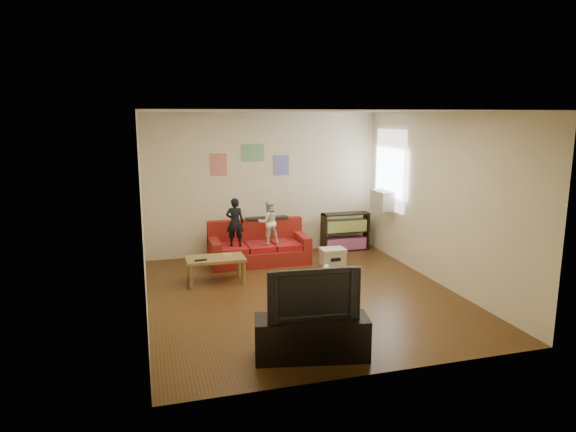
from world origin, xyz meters
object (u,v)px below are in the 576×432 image
object	(u,v)px
bookshelf	(345,234)
sofa	(259,248)
file_box	(333,256)
child_a	(235,222)
television	(312,292)
child_b	(268,222)
coffee_table	(216,261)
tv_stand	(312,338)

from	to	relation	value
bookshelf	sofa	bearing A→B (deg)	-168.97
sofa	file_box	size ratio (longest dim) A/B	4.06
child_a	file_box	bearing A→B (deg)	-175.45
file_box	television	distance (m)	3.68
child_a	television	distance (m)	3.68
bookshelf	file_box	xyz separation A→B (m)	(-0.60, -0.89, -0.18)
child_a	television	xyz separation A→B (m)	(0.19, -3.67, -0.04)
child_a	child_b	size ratio (longest dim) A/B	1.08
coffee_table	television	size ratio (longest dim) A/B	0.91
file_box	television	size ratio (longest dim) A/B	0.43
sofa	file_box	xyz separation A→B (m)	(1.24, -0.53, -0.11)
child_a	child_b	bearing A→B (deg)	-163.24
sofa	file_box	bearing A→B (deg)	-23.00
file_box	television	xyz separation A→B (m)	(-1.51, -3.30, 0.61)
child_a	television	bearing A→B (deg)	109.69
sofa	tv_stand	distance (m)	3.84
tv_stand	file_box	bearing A→B (deg)	76.78
child_b	bookshelf	size ratio (longest dim) A/B	0.86
child_b	tv_stand	distance (m)	3.73
child_a	tv_stand	distance (m)	3.72
child_b	bookshelf	world-z (taller)	child_b
sofa	bookshelf	distance (m)	1.88
file_box	child_a	bearing A→B (deg)	167.79
coffee_table	television	distance (m)	2.99
sofa	child_b	world-z (taller)	child_b
sofa	child_a	distance (m)	0.72
child_b	bookshelf	bearing A→B (deg)	-169.94
file_box	sofa	bearing A→B (deg)	157.00
child_b	tv_stand	bearing A→B (deg)	76.59
bookshelf	tv_stand	size ratio (longest dim) A/B	0.75
sofa	coffee_table	size ratio (longest dim) A/B	1.92
child_a	coffee_table	size ratio (longest dim) A/B	0.94
child_a	child_b	distance (m)	0.60
child_b	bookshelf	distance (m)	1.82
child_b	tv_stand	size ratio (longest dim) A/B	0.64
sofa	coffee_table	xyz separation A→B (m)	(-0.92, -0.95, 0.09)
sofa	child_a	size ratio (longest dim) A/B	2.05
coffee_table	tv_stand	world-z (taller)	tv_stand
child_a	file_box	distance (m)	1.85
tv_stand	bookshelf	bearing A→B (deg)	74.62
coffee_table	file_box	distance (m)	2.21
child_a	child_b	world-z (taller)	child_a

